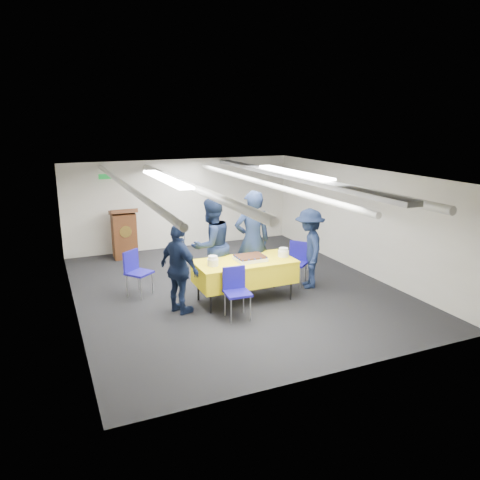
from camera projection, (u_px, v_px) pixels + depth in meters
name	position (u px, v px, depth m)	size (l,w,h in m)	color
ground	(233.00, 288.00, 9.39)	(7.00, 7.00, 0.00)	black
room_shell	(230.00, 196.00, 9.32)	(6.00, 7.00, 2.30)	beige
serving_table	(245.00, 271.00, 8.68)	(1.84, 0.92, 0.77)	black
sheet_cake	(250.00, 258.00, 8.62)	(0.55, 0.43, 0.10)	white
plate_stack_left	(213.00, 261.00, 8.31)	(0.20, 0.20, 0.18)	white
plate_stack_right	(283.00, 253.00, 8.86)	(0.21, 0.21, 0.17)	white
podium	(124.00, 233.00, 11.32)	(0.62, 0.53, 1.25)	#5F3117
chair_near	(236.00, 287.00, 7.95)	(0.45, 0.45, 0.87)	gray
chair_right	(297.00, 258.00, 9.57)	(0.59, 0.59, 0.87)	gray
chair_left	(136.00, 268.00, 8.95)	(0.59, 0.59, 0.87)	gray
sailor_a	(252.00, 240.00, 9.18)	(0.72, 0.47, 1.98)	black
sailor_b	(211.00, 245.00, 9.05)	(0.90, 0.70, 1.86)	black
sailor_c	(179.00, 269.00, 8.05)	(0.94, 0.39, 1.60)	black
sailor_d	(309.00, 248.00, 9.30)	(1.03, 0.59, 1.60)	black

